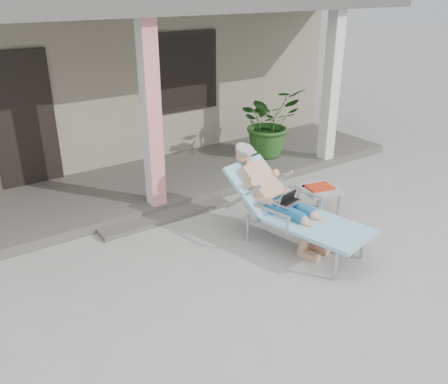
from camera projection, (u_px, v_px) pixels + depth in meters
ground at (243, 279)px, 5.48m from camera, size 60.00×60.00×0.00m
house at (56, 61)px, 9.71m from camera, size 10.40×5.40×3.30m
porch_deck at (133, 188)px, 7.72m from camera, size 10.00×2.00×0.15m
porch_overhang at (120, 11)px, 6.58m from camera, size 10.00×2.30×2.85m
porch_step at (167, 217)px, 6.86m from camera, size 2.00×0.30×0.07m
lounger at (286, 187)px, 5.97m from camera, size 1.14×2.05×1.29m
side_table at (319, 191)px, 6.84m from camera, size 0.62×0.62×0.47m
potted_palm at (269, 122)px, 8.76m from camera, size 1.18×1.03×1.27m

